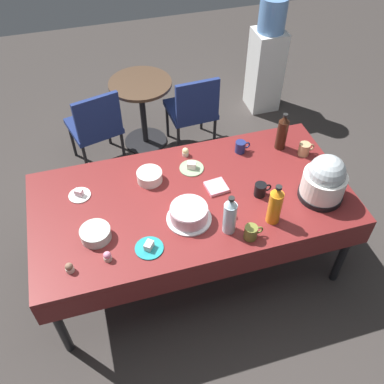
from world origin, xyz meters
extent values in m
plane|color=#383330|center=(0.00, 0.00, 0.00)|extent=(9.00, 9.00, 0.00)
cube|color=maroon|center=(0.00, 0.00, 0.73)|extent=(2.20, 1.10, 0.04)
cylinder|color=black|center=(-1.02, -0.47, 0.35)|extent=(0.06, 0.06, 0.71)
cylinder|color=black|center=(1.02, -0.47, 0.35)|extent=(0.06, 0.06, 0.71)
cylinder|color=black|center=(-1.02, 0.47, 0.35)|extent=(0.06, 0.06, 0.71)
cylinder|color=black|center=(1.02, 0.47, 0.35)|extent=(0.06, 0.06, 0.71)
cube|color=maroon|center=(0.00, -0.55, 0.62)|extent=(2.20, 0.01, 0.18)
cube|color=maroon|center=(0.00, 0.55, 0.62)|extent=(2.20, 0.01, 0.18)
cylinder|color=silver|center=(-0.07, -0.19, 0.76)|extent=(0.30, 0.30, 0.01)
cylinder|color=beige|center=(-0.07, -0.19, 0.81)|extent=(0.25, 0.25, 0.09)
cylinder|color=silver|center=(-0.07, -0.19, 0.86)|extent=(0.24, 0.24, 0.01)
cylinder|color=black|center=(0.85, -0.24, 0.77)|extent=(0.30, 0.30, 0.04)
cylinder|color=white|center=(0.85, -0.24, 0.87)|extent=(0.29, 0.29, 0.16)
sphere|color=#B2BCC1|center=(0.85, -0.24, 0.97)|extent=(0.25, 0.25, 0.25)
cylinder|color=#B2C6BC|center=(-0.68, -0.17, 0.79)|extent=(0.19, 0.19, 0.07)
cylinder|color=silver|center=(-0.24, 0.24, 0.79)|extent=(0.18, 0.18, 0.08)
cylinder|color=teal|center=(-0.38, -0.35, 0.75)|extent=(0.18, 0.18, 0.01)
cube|color=white|center=(-0.38, -0.35, 0.78)|extent=(0.07, 0.08, 0.05)
cylinder|color=white|center=(-0.74, 0.23, 0.75)|extent=(0.15, 0.15, 0.01)
cube|color=beige|center=(-0.74, 0.23, 0.78)|extent=(0.07, 0.06, 0.05)
cylinder|color=#8CA87F|center=(0.08, 0.28, 0.75)|extent=(0.18, 0.18, 0.01)
cube|color=white|center=(0.08, 0.28, 0.78)|extent=(0.08, 0.07, 0.05)
cylinder|color=beige|center=(-0.63, -0.36, 0.77)|extent=(0.05, 0.05, 0.03)
sphere|color=pink|center=(-0.63, -0.36, 0.79)|extent=(0.05, 0.05, 0.05)
cylinder|color=beige|center=(-0.86, -0.37, 0.77)|extent=(0.05, 0.05, 0.03)
sphere|color=brown|center=(-0.86, -0.37, 0.79)|extent=(0.05, 0.05, 0.05)
cylinder|color=beige|center=(0.07, 0.43, 0.77)|extent=(0.05, 0.05, 0.03)
sphere|color=beige|center=(0.07, 0.43, 0.79)|extent=(0.05, 0.05, 0.05)
cylinder|color=beige|center=(0.19, -0.23, 0.77)|extent=(0.05, 0.05, 0.03)
sphere|color=brown|center=(0.19, -0.23, 0.79)|extent=(0.05, 0.05, 0.05)
cylinder|color=orange|center=(0.45, -0.34, 0.87)|extent=(0.09, 0.09, 0.24)
cone|color=orange|center=(0.45, -0.34, 1.02)|extent=(0.08, 0.08, 0.05)
cylinder|color=black|center=(0.45, -0.34, 1.05)|extent=(0.04, 0.04, 0.02)
cylinder|color=silver|center=(0.15, -0.34, 0.87)|extent=(0.08, 0.08, 0.23)
cone|color=silver|center=(0.15, -0.34, 1.01)|extent=(0.08, 0.08, 0.05)
cylinder|color=black|center=(0.15, -0.34, 1.04)|extent=(0.04, 0.04, 0.02)
cylinder|color=#33190F|center=(0.80, 0.32, 0.87)|extent=(0.08, 0.08, 0.24)
cone|color=#33190F|center=(0.80, 0.32, 1.02)|extent=(0.07, 0.07, 0.05)
cylinder|color=black|center=(0.80, 0.32, 1.05)|extent=(0.04, 0.04, 0.02)
cylinder|color=navy|center=(0.49, 0.36, 0.80)|extent=(0.08, 0.08, 0.09)
torus|color=navy|center=(0.54, 0.36, 0.80)|extent=(0.06, 0.01, 0.06)
cylinder|color=olive|center=(0.26, -0.44, 0.80)|extent=(0.08, 0.08, 0.10)
torus|color=olive|center=(0.31, -0.44, 0.80)|extent=(0.06, 0.01, 0.06)
cylinder|color=black|center=(0.45, -0.11, 0.80)|extent=(0.08, 0.08, 0.10)
torus|color=black|center=(0.51, -0.11, 0.80)|extent=(0.06, 0.01, 0.06)
cylinder|color=tan|center=(0.94, 0.20, 0.80)|extent=(0.08, 0.08, 0.10)
torus|color=tan|center=(0.99, 0.20, 0.80)|extent=(0.06, 0.01, 0.06)
cube|color=pink|center=(0.19, 0.03, 0.76)|extent=(0.15, 0.15, 0.02)
cube|color=navy|center=(-0.55, 1.43, 0.42)|extent=(0.54, 0.54, 0.05)
cube|color=navy|center=(-0.50, 1.24, 0.65)|extent=(0.41, 0.14, 0.40)
cylinder|color=black|center=(-0.41, 1.67, 0.20)|extent=(0.04, 0.04, 0.40)
cylinder|color=black|center=(-0.78, 1.57, 0.20)|extent=(0.04, 0.04, 0.40)
cylinder|color=black|center=(-0.32, 1.30, 0.20)|extent=(0.04, 0.04, 0.40)
cylinder|color=black|center=(-0.69, 1.20, 0.20)|extent=(0.04, 0.04, 0.40)
cube|color=navy|center=(0.40, 1.43, 0.42)|extent=(0.46, 0.46, 0.05)
cube|color=navy|center=(0.41, 1.23, 0.65)|extent=(0.42, 0.06, 0.40)
cylinder|color=black|center=(0.58, 1.63, 0.20)|extent=(0.03, 0.03, 0.40)
cylinder|color=black|center=(0.20, 1.61, 0.20)|extent=(0.03, 0.03, 0.40)
cylinder|color=black|center=(0.60, 1.26, 0.20)|extent=(0.03, 0.03, 0.40)
cylinder|color=black|center=(0.22, 1.23, 0.20)|extent=(0.03, 0.03, 0.40)
cylinder|color=#473323|center=(-0.05, 1.58, 0.70)|extent=(0.60, 0.60, 0.03)
cylinder|color=black|center=(-0.05, 1.58, 0.35)|extent=(0.06, 0.06, 0.67)
cylinder|color=black|center=(-0.05, 1.58, 0.01)|extent=(0.44, 0.44, 0.02)
cube|color=silver|center=(1.37, 1.87, 0.45)|extent=(0.32, 0.32, 0.90)
cylinder|color=#6699D8|center=(1.37, 1.87, 1.07)|extent=(0.28, 0.28, 0.34)
camera|label=1|loc=(-0.56, -1.93, 2.89)|focal=39.89mm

